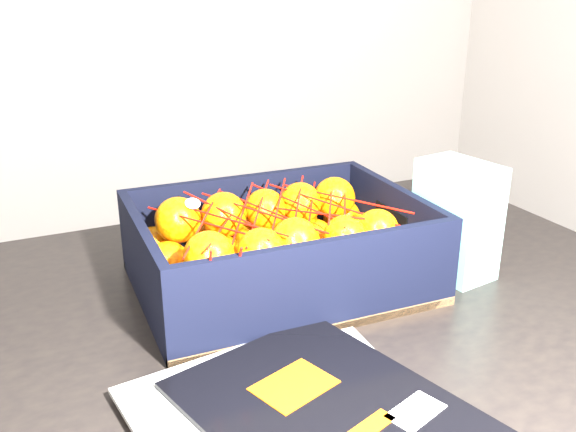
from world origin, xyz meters
name	(u,v)px	position (x,y,z in m)	size (l,w,h in m)	color
table	(245,398)	(0.04, -0.05, 0.65)	(1.23, 0.84, 0.75)	black
magazine_stack	(310,423)	(0.04, -0.24, 0.76)	(0.32, 0.33, 0.02)	#B9BAB5
produce_crate	(279,260)	(0.12, 0.04, 0.79)	(0.37, 0.27, 0.12)	brown
clementine_heap	(278,246)	(0.12, 0.04, 0.81)	(0.35, 0.25, 0.11)	orange
mesh_net	(275,215)	(0.12, 0.04, 0.85)	(0.30, 0.24, 0.09)	red
retail_carton	(456,219)	(0.36, -0.01, 0.83)	(0.07, 0.11, 0.16)	white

